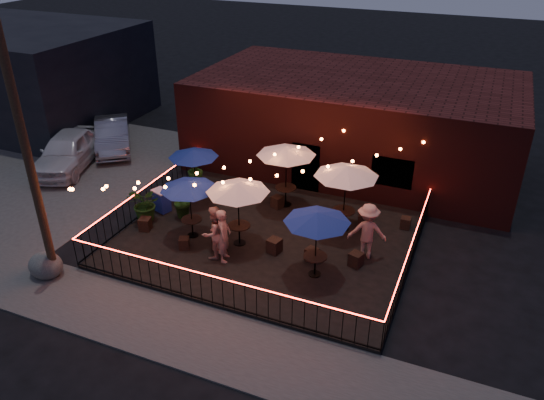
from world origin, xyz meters
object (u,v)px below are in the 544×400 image
(cafe_table_0, at_px, (189,186))
(cafe_table_1, at_px, (193,154))
(cafe_table_3, at_px, (286,151))
(utility_pole, at_px, (29,164))
(boulder, at_px, (46,265))
(cafe_table_5, at_px, (346,172))
(cooler, at_px, (162,200))
(cafe_table_4, at_px, (317,218))
(cafe_table_2, at_px, (238,188))

(cafe_table_0, bearing_deg, cafe_table_1, 117.25)
(cafe_table_0, bearing_deg, cafe_table_3, 56.98)
(utility_pole, xyz_separation_m, cafe_table_1, (1.65, 6.16, -1.88))
(cafe_table_3, xyz_separation_m, boulder, (-5.43, -7.15, -2.05))
(cafe_table_5, xyz_separation_m, boulder, (-8.02, -6.26, -2.05))
(cafe_table_1, height_order, boulder, cafe_table_1)
(cafe_table_3, bearing_deg, cafe_table_5, -18.99)
(cafe_table_5, bearing_deg, cafe_table_3, 161.01)
(cafe_table_3, relative_size, cafe_table_5, 0.98)
(cafe_table_1, xyz_separation_m, cafe_table_5, (6.08, 0.05, 0.32))
(cafe_table_0, distance_m, cooler, 2.80)
(cafe_table_3, bearing_deg, cooler, -151.77)
(cooler, relative_size, boulder, 0.86)
(cafe_table_4, xyz_separation_m, boulder, (-7.98, -3.22, -1.84))
(cooler, bearing_deg, utility_pole, -81.37)
(cafe_table_0, xyz_separation_m, boulder, (-3.21, -3.73, -1.76))
(cafe_table_2, height_order, cooler, cafe_table_2)
(cafe_table_2, relative_size, cooler, 3.20)
(cafe_table_3, relative_size, cafe_table_4, 1.11)
(cooler, bearing_deg, cafe_table_5, 30.70)
(cooler, bearing_deg, cafe_table_0, -10.14)
(cafe_table_0, distance_m, cafe_table_1, 2.79)
(utility_pole, distance_m, cooler, 5.97)
(cafe_table_2, relative_size, cafe_table_5, 0.93)
(cafe_table_4, xyz_separation_m, cooler, (-6.79, 1.65, -1.64))
(cafe_table_4, height_order, boulder, cafe_table_4)
(cafe_table_5, relative_size, cooler, 3.45)
(cafe_table_1, xyz_separation_m, cooler, (-0.75, -1.34, -1.53))
(cafe_table_2, relative_size, boulder, 2.76)
(cafe_table_0, relative_size, cafe_table_3, 0.75)
(cafe_table_0, distance_m, cafe_table_2, 1.78)
(cooler, bearing_deg, cafe_table_3, 47.44)
(cafe_table_3, height_order, boulder, cafe_table_3)
(cafe_table_3, height_order, cafe_table_4, cafe_table_3)
(cafe_table_3, bearing_deg, cafe_table_4, -56.98)
(cafe_table_3, bearing_deg, cafe_table_2, -98.01)
(cafe_table_1, height_order, cafe_table_3, cafe_table_3)
(cafe_table_3, bearing_deg, cafe_table_1, -165.02)
(cafe_table_2, distance_m, cafe_table_4, 3.09)
(utility_pole, height_order, cafe_table_5, utility_pole)
(cafe_table_2, height_order, boulder, cafe_table_2)
(cafe_table_2, height_order, cafe_table_4, cafe_table_2)
(cafe_table_2, height_order, cafe_table_3, cafe_table_3)
(cafe_table_3, bearing_deg, cafe_table_0, -123.02)
(cafe_table_5, height_order, boulder, cafe_table_5)
(cafe_table_2, height_order, cafe_table_5, cafe_table_5)
(cooler, xyz_separation_m, boulder, (-1.19, -4.87, -0.20))
(cafe_table_2, distance_m, boulder, 6.63)
(cafe_table_0, distance_m, boulder, 5.23)
(cafe_table_5, distance_m, boulder, 10.37)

